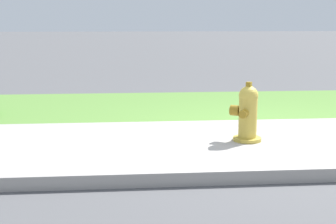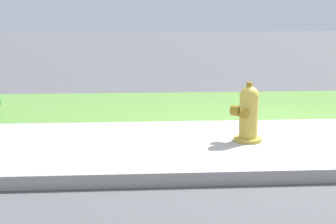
% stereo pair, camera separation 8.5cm
% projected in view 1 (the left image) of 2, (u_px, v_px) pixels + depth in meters
% --- Properties ---
extents(ground_plane, '(120.00, 120.00, 0.00)m').
position_uv_depth(ground_plane, '(283.00, 142.00, 5.28)').
color(ground_plane, '#515154').
extents(sidewalk_pavement, '(18.00, 2.37, 0.01)m').
position_uv_depth(sidewalk_pavement, '(283.00, 142.00, 5.28)').
color(sidewalk_pavement, '#9E9993').
rests_on(sidewalk_pavement, ground).
extents(grass_verge, '(18.00, 2.65, 0.01)m').
position_uv_depth(grass_verge, '(234.00, 104.00, 7.73)').
color(grass_verge, '#568438').
rests_on(grass_verge, ground).
extents(street_curb, '(18.00, 0.16, 0.12)m').
position_uv_depth(street_curb, '(332.00, 173.00, 4.03)').
color(street_curb, '#9E9993').
rests_on(street_curb, ground).
extents(fire_hydrant_across_street, '(0.36, 0.37, 0.68)m').
position_uv_depth(fire_hydrant_across_street, '(247.00, 114.00, 5.25)').
color(fire_hydrant_across_street, gold).
rests_on(fire_hydrant_across_street, ground).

